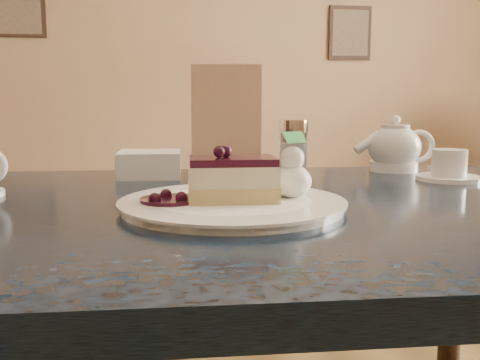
{
  "coord_description": "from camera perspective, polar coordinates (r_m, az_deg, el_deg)",
  "views": [
    {
      "loc": [
        -0.19,
        -0.54,
        0.89
      ],
      "look_at": [
        -0.09,
        0.1,
        0.79
      ],
      "focal_mm": 40.0,
      "sensor_mm": 36.0,
      "label": 1
    }
  ],
  "objects": [
    {
      "name": "main_table",
      "position": [
        0.79,
        -1.14,
        -7.9
      ],
      "size": [
        1.22,
        0.84,
        0.74
      ],
      "rotation": [
        0.0,
        0.0,
        -0.04
      ],
      "color": "#132338",
      "rests_on": "ground"
    },
    {
      "name": "dessert_plate",
      "position": [
        0.73,
        -0.82,
        -2.64
      ],
      "size": [
        0.3,
        0.3,
        0.01
      ],
      "primitive_type": "cylinder",
      "color": "white",
      "rests_on": "main_table"
    },
    {
      "name": "cheesecake_slice",
      "position": [
        0.72,
        -0.82,
        0.1
      ],
      "size": [
        0.12,
        0.09,
        0.06
      ],
      "rotation": [
        0.0,
        0.0,
        -0.04
      ],
      "color": "tan",
      "rests_on": "dessert_plate"
    },
    {
      "name": "whipped_cream",
      "position": [
        0.74,
        5.57,
        -0.12
      ],
      "size": [
        0.05,
        0.05,
        0.05
      ],
      "color": "white",
      "rests_on": "dessert_plate"
    },
    {
      "name": "berry_sauce",
      "position": [
        0.72,
        -7.48,
        -2.13
      ],
      "size": [
        0.08,
        0.08,
        0.01
      ],
      "primitive_type": "cylinder",
      "color": "black",
      "rests_on": "dessert_plate"
    },
    {
      "name": "tea_set",
      "position": [
        1.14,
        17.12,
        2.86
      ],
      "size": [
        0.21,
        0.25,
        0.1
      ],
      "color": "white",
      "rests_on": "main_table"
    },
    {
      "name": "menu_card",
      "position": [
        1.07,
        -1.49,
        6.42
      ],
      "size": [
        0.14,
        0.04,
        0.22
      ],
      "primitive_type": "cube",
      "rotation": [
        0.0,
        0.0,
        -0.04
      ],
      "color": "beige",
      "rests_on": "main_table"
    },
    {
      "name": "sugar_shaker",
      "position": [
        1.09,
        5.7,
        3.63
      ],
      "size": [
        0.06,
        0.06,
        0.11
      ],
      "color": "white",
      "rests_on": "main_table"
    },
    {
      "name": "napkin_stack",
      "position": [
        1.06,
        -9.62,
        1.7
      ],
      "size": [
        0.12,
        0.12,
        0.05
      ],
      "primitive_type": "cube",
      "rotation": [
        0.0,
        0.0,
        -0.04
      ],
      "color": "white",
      "rests_on": "main_table"
    }
  ]
}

